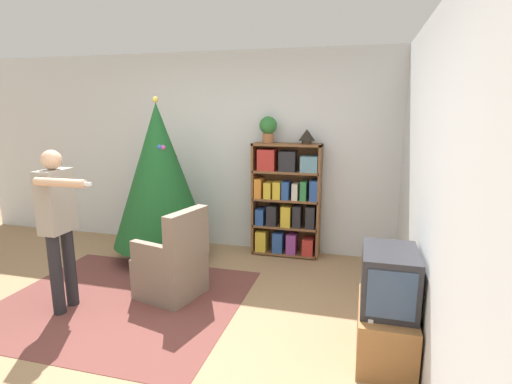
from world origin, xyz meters
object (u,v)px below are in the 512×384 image
Objects in this scene: christmas_tree at (159,175)px; armchair at (173,266)px; bookshelf at (286,200)px; standing_person at (58,218)px; potted_plant at (268,128)px; television at (389,279)px; table_lamp at (307,135)px.

christmas_tree is 1.33m from armchair.
bookshelf is 2.63m from standing_person.
christmas_tree is at bearing -156.32° from potted_plant.
standing_person is (-0.26, -1.43, -0.18)m from christmas_tree.
television is (1.15, -1.95, -0.09)m from bookshelf.
bookshelf is at bearing 162.77° from armchair.
standing_person is at bearing -135.17° from table_lamp.
potted_plant is 0.49m from table_lamp.
television is 1.69× the size of potted_plant.
armchair is at bearing 120.62° from standing_person.
bookshelf is 0.95m from potted_plant.
television is 2.35m from table_lamp.
christmas_tree is at bearing -160.21° from bookshelf.
table_lamp is (1.12, 1.45, 1.23)m from armchair.
standing_person reaches higher than armchair.
bookshelf is 0.86m from table_lamp.
christmas_tree is 6.12× the size of potted_plant.
bookshelf is 7.26× the size of table_lamp.
table_lamp is (0.49, 0.00, -0.09)m from potted_plant.
bookshelf is 2.27m from television.
christmas_tree reaches higher than armchair.
christmas_tree is 2.19× the size of armchair.
armchair is at bearing -56.38° from christmas_tree.
standing_person is 7.60× the size of table_lamp.
bookshelf is 0.72× the size of christmas_tree.
bookshelf is at bearing -2.38° from potted_plant.
bookshelf reaches higher than television.
standing_person is (-1.74, -1.96, 0.17)m from bookshelf.
armchair is (0.61, -0.91, -0.76)m from christmas_tree.
christmas_tree is at bearing 151.66° from television.
christmas_tree is at bearing -132.39° from armchair.
potted_plant is at bearing 142.58° from standing_person.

